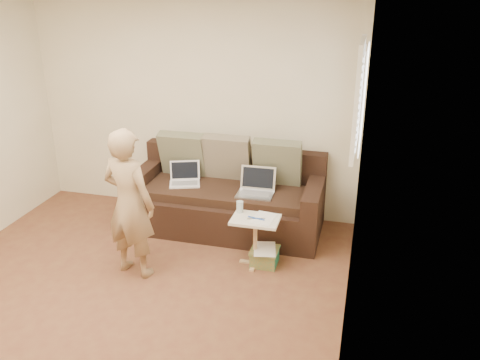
# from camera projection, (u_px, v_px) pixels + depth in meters

# --- Properties ---
(floor) EXTENTS (4.50, 4.50, 0.00)m
(floor) POSITION_uv_depth(u_px,v_px,m) (114.00, 309.00, 4.52)
(floor) COLOR brown
(floor) RESTS_ON ground
(ceiling) EXTENTS (4.50, 4.50, 0.00)m
(ceiling) POSITION_uv_depth(u_px,v_px,m) (80.00, 2.00, 3.54)
(ceiling) COLOR white
(ceiling) RESTS_ON wall_back
(wall_back) EXTENTS (4.00, 0.00, 4.00)m
(wall_back) POSITION_uv_depth(u_px,v_px,m) (193.00, 108.00, 6.05)
(wall_back) COLOR beige
(wall_back) RESTS_ON ground
(wall_right) EXTENTS (0.00, 4.50, 4.50)m
(wall_right) POSITION_uv_depth(u_px,v_px,m) (354.00, 200.00, 3.56)
(wall_right) COLOR beige
(wall_right) RESTS_ON ground
(window_blinds) EXTENTS (0.12, 0.88, 1.08)m
(window_blinds) POSITION_uv_depth(u_px,v_px,m) (360.00, 98.00, 4.77)
(window_blinds) COLOR white
(window_blinds) RESTS_ON wall_right
(sofa) EXTENTS (2.20, 0.95, 0.85)m
(sofa) POSITION_uv_depth(u_px,v_px,m) (226.00, 194.00, 5.83)
(sofa) COLOR black
(sofa) RESTS_ON ground
(pillow_left) EXTENTS (0.55, 0.29, 0.57)m
(pillow_left) POSITION_uv_depth(u_px,v_px,m) (183.00, 154.00, 6.03)
(pillow_left) COLOR #585C44
(pillow_left) RESTS_ON sofa
(pillow_mid) EXTENTS (0.55, 0.27, 0.57)m
(pillow_mid) POSITION_uv_depth(u_px,v_px,m) (227.00, 158.00, 5.92)
(pillow_mid) COLOR #6A624B
(pillow_mid) RESTS_ON sofa
(pillow_right) EXTENTS (0.55, 0.28, 0.57)m
(pillow_right) POSITION_uv_depth(u_px,v_px,m) (277.00, 163.00, 5.75)
(pillow_right) COLOR #585C44
(pillow_right) RESTS_ON sofa
(laptop_silver) EXTENTS (0.40, 0.30, 0.27)m
(laptop_silver) POSITION_uv_depth(u_px,v_px,m) (255.00, 195.00, 5.57)
(laptop_silver) COLOR #B7BABC
(laptop_silver) RESTS_ON sofa
(laptop_white) EXTENTS (0.41, 0.35, 0.25)m
(laptop_white) POSITION_uv_depth(u_px,v_px,m) (185.00, 185.00, 5.85)
(laptop_white) COLOR white
(laptop_white) RESTS_ON sofa
(person) EXTENTS (0.62, 0.48, 1.51)m
(person) POSITION_uv_depth(u_px,v_px,m) (129.00, 203.00, 4.81)
(person) COLOR #9B8154
(person) RESTS_ON ground
(side_table) EXTENTS (0.48, 0.33, 0.52)m
(side_table) POSITION_uv_depth(u_px,v_px,m) (255.00, 241.00, 5.13)
(side_table) COLOR silver
(side_table) RESTS_ON ground
(drinking_glass) EXTENTS (0.07, 0.07, 0.12)m
(drinking_glass) POSITION_uv_depth(u_px,v_px,m) (240.00, 207.00, 5.14)
(drinking_glass) COLOR silver
(drinking_glass) RESTS_ON side_table
(scissors) EXTENTS (0.18, 0.10, 0.02)m
(scissors) POSITION_uv_depth(u_px,v_px,m) (256.00, 218.00, 5.01)
(scissors) COLOR silver
(scissors) RESTS_ON side_table
(paper_on_table) EXTENTS (0.25, 0.33, 0.00)m
(paper_on_table) POSITION_uv_depth(u_px,v_px,m) (264.00, 218.00, 5.03)
(paper_on_table) COLOR white
(paper_on_table) RESTS_ON side_table
(striped_box) EXTENTS (0.28, 0.28, 0.18)m
(striped_box) POSITION_uv_depth(u_px,v_px,m) (265.00, 256.00, 5.19)
(striped_box) COLOR #B8671B
(striped_box) RESTS_ON ground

